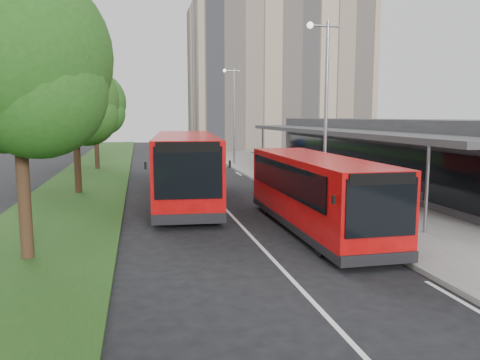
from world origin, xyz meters
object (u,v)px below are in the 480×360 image
at_px(tree_far, 95,107).
at_px(bus_second, 186,168).
at_px(tree_near, 16,70).
at_px(bollard, 261,164).
at_px(litter_bin, 298,174).
at_px(car_near, 190,146).
at_px(car_far, 159,145).
at_px(lamp_post_near, 324,103).
at_px(bus_main, 315,193).
at_px(tree_mid, 75,105).
at_px(lamp_post_far, 233,110).

distance_m(tree_far, bus_second, 16.92).
relative_size(tree_near, bollard, 9.61).
bearing_deg(tree_far, bollard, -18.87).
distance_m(litter_bin, car_near, 28.88).
xyz_separation_m(bus_second, litter_bin, (7.56, 5.16, -1.09)).
bearing_deg(car_far, lamp_post_near, -95.68).
bearing_deg(bus_main, tree_mid, 132.57).
distance_m(tree_near, car_far, 48.28).
xyz_separation_m(lamp_post_near, bus_second, (-5.69, 3.36, -3.03)).
bearing_deg(car_near, litter_bin, -103.68).
distance_m(tree_near, bollard, 23.79).
bearing_deg(lamp_post_far, bus_main, -94.00).
bearing_deg(lamp_post_far, lamp_post_near, -90.00).
relative_size(tree_mid, tree_far, 0.96).
bearing_deg(tree_far, bus_second, -70.87).
relative_size(tree_far, car_far, 2.44).
bearing_deg(car_far, tree_mid, -112.02).
distance_m(bollard, car_near, 22.50).
bearing_deg(bollard, tree_near, -121.71).
xyz_separation_m(lamp_post_far, bus_main, (-1.63, -23.31, -3.32)).
bearing_deg(lamp_post_near, tree_near, -156.03).
distance_m(bus_second, car_far, 39.38).
bearing_deg(tree_near, bus_second, 56.79).
height_order(lamp_post_near, car_near, lamp_post_near).
height_order(tree_far, bus_second, tree_far).
bearing_deg(tree_far, lamp_post_far, 4.87).
bearing_deg(car_near, bus_second, -117.57).
height_order(tree_far, litter_bin, tree_far).
bearing_deg(bus_second, car_far, 94.08).
height_order(tree_mid, car_near, tree_mid).
bearing_deg(bollard, litter_bin, -83.20).
distance_m(car_near, car_far, 6.54).
xyz_separation_m(tree_far, lamp_post_near, (11.13, -19.05, -0.20)).
distance_m(lamp_post_near, litter_bin, 9.65).
xyz_separation_m(tree_near, tree_mid, (0.00, 12.00, -0.70)).
height_order(bollard, car_far, car_far).
bearing_deg(litter_bin, lamp_post_near, -102.37).
distance_m(lamp_post_far, bollard, 6.68).
xyz_separation_m(litter_bin, car_near, (-3.77, 28.64, 0.05)).
bearing_deg(lamp_post_near, bus_second, 149.39).
relative_size(tree_mid, lamp_post_far, 0.92).
bearing_deg(tree_far, car_far, 76.26).
distance_m(tree_far, car_far, 24.77).
distance_m(bus_main, car_near, 40.48).
height_order(bus_main, litter_bin, bus_main).
bearing_deg(car_near, car_far, 100.49).
distance_m(bus_second, bollard, 13.41).
height_order(tree_mid, tree_far, tree_far).
relative_size(tree_near, tree_far, 1.11).
height_order(lamp_post_far, litter_bin, lamp_post_far).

